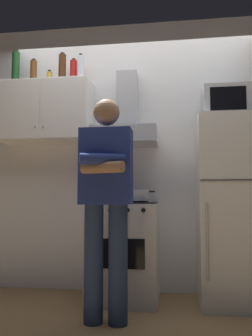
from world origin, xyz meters
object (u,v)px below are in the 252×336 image
bottle_vodka_clear (80,68)px  bottle_rum_dark (62,68)px  bottle_beer_brown (34,72)px  bottle_wine_green (16,68)px  person_standing (106,197)px  upper_cabinet (47,112)px  cooking_pot (137,195)px  stove_oven (124,251)px  bottle_soda_red (74,72)px  microwave (229,104)px  refrigerator (233,210)px  bottle_spice_jar (49,77)px  range_hood (126,125)px

bottle_vodka_clear → bottle_rum_dark: (-0.18, -0.02, 0.01)m
bottle_beer_brown → bottle_wine_green: 0.20m
person_standing → bottle_vodka_clear: bearing=119.2°
upper_cabinet → bottle_vodka_clear: bearing=0.2°
bottle_wine_green → upper_cabinet: bearing=4.1°
bottle_vodka_clear → bottle_wine_green: bearing=-177.9°
person_standing → cooking_pot: 0.52m
person_standing → bottle_wine_green: bearing=146.7°
stove_oven → bottle_soda_red: 1.83m
microwave → bottle_soda_red: bearing=174.5°
upper_cabinet → refrigerator: bearing=-4.1°
refrigerator → cooking_pot: 0.84m
refrigerator → bottle_soda_red: 2.03m
stove_oven → bottle_spice_jar: size_ratio=6.49×
bottle_vodka_clear → bottle_spice_jar: bottle_vodka_clear is taller
refrigerator → person_standing: (-1.00, -0.61, 0.10)m
range_hood → person_standing: range_hood is taller
stove_oven → range_hood: (0.00, 0.13, 1.16)m
refrigerator → person_standing: 1.17m
range_hood → refrigerator: 1.25m
bottle_wine_green → bottle_spice_jar: bearing=5.0°
person_standing → bottle_soda_red: bearing=122.6°
microwave → bottle_rum_dark: (-1.59, 0.09, 0.45)m
microwave → bottle_soda_red: bottle_soda_red is taller
range_hood → bottle_spice_jar: bottle_spice_jar is taller
refrigerator → bottle_wine_green: bearing=177.2°
bottle_beer_brown → bottle_rum_dark: (0.30, 0.01, 0.03)m
microwave → bottle_soda_red: (-1.49, 0.14, 0.43)m
bottle_vodka_clear → bottle_beer_brown: (-0.48, -0.03, -0.02)m
cooking_pot → bottle_rum_dark: size_ratio=1.04×
person_standing → bottle_rum_dark: bearing=129.7°
bottle_vodka_clear → bottle_rum_dark: bearing=-172.9°
bottle_spice_jar → stove_oven: bearing=-9.6°
bottle_rum_dark → bottle_spice_jar: bearing=168.9°
range_hood → bottle_rum_dark: size_ratio=2.54×
microwave → bottle_rum_dark: size_ratio=1.63×
microwave → bottle_spice_jar: bottle_spice_jar is taller
range_hood → microwave: (0.95, -0.11, 0.14)m
microwave → bottle_soda_red: size_ratio=1.90×
refrigerator → bottle_beer_brown: bottle_beer_brown is taller
microwave → bottle_beer_brown: bearing=177.6°
upper_cabinet → bottle_vodka_clear: size_ratio=3.18×
upper_cabinet → bottle_soda_red: bearing=8.1°
cooking_pot → person_standing: bearing=-110.3°
range_hood → bottle_vodka_clear: bottle_vodka_clear is taller
refrigerator → cooking_pot: bearing=-171.7°
cooking_pot → bottle_soda_red: bottle_soda_red is taller
stove_oven → bottle_vodka_clear: bearing=164.6°
bottle_soda_red → cooking_pot: bearing=-22.8°
stove_oven → upper_cabinet: bearing=171.1°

